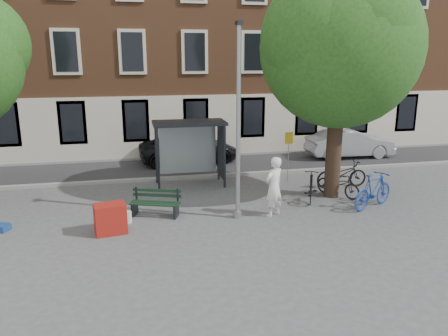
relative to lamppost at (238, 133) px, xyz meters
name	(u,v)px	position (x,y,z in m)	size (l,w,h in m)	color
ground	(238,218)	(0.00, 0.00, -2.78)	(90.00, 90.00, 0.00)	#4C4C4F
road	(203,166)	(0.00, 7.00, -2.78)	(40.00, 4.00, 0.01)	#28282B
curb_near	(210,176)	(0.00, 5.00, -2.72)	(40.00, 0.25, 0.12)	gray
curb_far	(196,156)	(0.00, 9.00, -2.72)	(40.00, 0.25, 0.12)	gray
building_row	(184,22)	(0.00, 13.00, 4.22)	(30.00, 8.00, 14.00)	brown
lamppost	(238,133)	(0.00, 0.00, 0.00)	(0.28, 0.35, 6.11)	#9EA0A3
tree_right	(343,41)	(4.01, 1.38, 2.83)	(5.76, 5.60, 8.20)	black
bus_shelter	(199,138)	(-0.61, 4.11, -0.87)	(2.85, 1.45, 2.62)	#1E2328
painter	(274,187)	(1.20, -0.05, -1.79)	(0.72, 0.48, 1.99)	white
bench	(156,204)	(-2.59, 0.78, -2.39)	(1.72, 1.05, 0.85)	#1E2328
bike_a	(342,174)	(4.88, 2.45, -2.24)	(0.73, 2.08, 1.09)	black
bike_b	(373,190)	(4.81, -0.03, -2.16)	(0.59, 2.07, 1.25)	navy
bike_c	(338,184)	(4.22, 1.41, -2.31)	(0.62, 1.79, 0.94)	black
bike_d	(311,186)	(3.04, 1.18, -2.26)	(0.49, 1.75, 1.05)	black
car_dark	(189,149)	(-0.49, 7.97, -2.11)	(2.25, 4.88, 1.36)	black
car_silver	(350,143)	(7.79, 7.34, -2.05)	(1.55, 4.46, 1.47)	#96989D
red_stand	(110,219)	(-3.99, -0.43, -2.33)	(0.90, 0.60, 0.90)	maroon
bucket_a	(127,217)	(-3.51, 0.32, -2.60)	(0.28, 0.28, 0.36)	silver
bucket_b	(109,222)	(-4.06, 0.01, -2.60)	(0.28, 0.28, 0.36)	white
bucket_c	(109,228)	(-4.05, -0.48, -2.60)	(0.28, 0.28, 0.36)	silver
notice_sign	(289,145)	(3.00, 3.50, -1.20)	(0.37, 0.10, 2.13)	#9EA0A3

